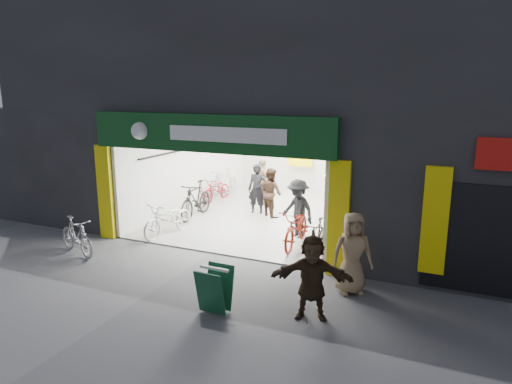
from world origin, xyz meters
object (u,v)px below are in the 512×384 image
Objects in this scene: sandwich_board at (215,288)px; pedestrian_near at (352,253)px; bike_right_front at (317,238)px; parked_bike at (76,236)px; bike_left_front at (169,219)px.

pedestrian_near is at bearing 42.79° from sandwich_board.
sandwich_board is (-0.89, -3.59, 0.01)m from bike_right_front.
pedestrian_near reaches higher than sandwich_board.
pedestrian_near is at bearing -65.54° from parked_bike.
pedestrian_near is 1.96× the size of sandwich_board.
parked_bike is 0.95× the size of pedestrian_near.
sandwich_board is at bearing -86.01° from parked_bike.
bike_left_front is at bearing -10.14° from parked_bike.
bike_left_front is at bearing -178.72° from bike_right_front.
bike_right_front is 2.14m from pedestrian_near.
bike_left_front reaches higher than parked_bike.
bike_right_front is (4.30, 0.13, -0.03)m from bike_left_front.
parked_bike is (-5.54, -2.32, 0.02)m from bike_right_front.
bike_right_front reaches higher than sandwich_board.
sandwich_board is at bearing -167.49° from pedestrian_near.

